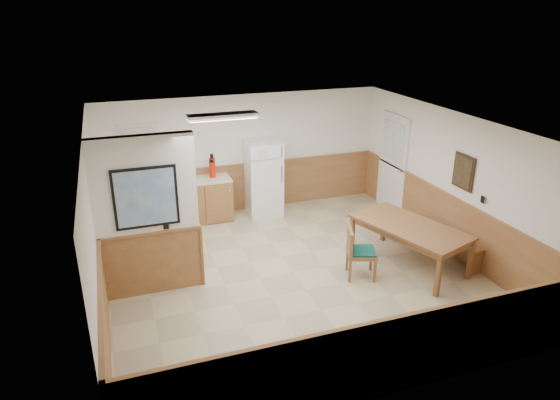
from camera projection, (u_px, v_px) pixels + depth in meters
name	position (u px, v px, depth m)	size (l,w,h in m)	color
ground	(293.00, 272.00, 8.38)	(6.00, 6.00, 0.00)	tan
ceiling	(295.00, 126.00, 7.46)	(6.00, 6.00, 0.02)	silver
back_wall	(244.00, 154.00, 10.55)	(6.00, 0.02, 2.50)	white
right_wall	(452.00, 183.00, 8.84)	(0.02, 6.00, 2.50)	white
left_wall	(94.00, 230.00, 7.00)	(0.02, 6.00, 2.50)	white
wainscot_back	(245.00, 187.00, 10.81)	(6.00, 0.04, 1.00)	#A57242
wainscot_right	(446.00, 221.00, 9.11)	(0.04, 6.00, 1.00)	#A57242
wainscot_left	(103.00, 276.00, 7.28)	(0.04, 6.00, 1.00)	#A57242
partition_wall	(148.00, 219.00, 7.40)	(1.50, 0.20, 2.50)	white
kitchen_counter	(192.00, 200.00, 10.19)	(2.20, 0.61, 1.00)	#A16239
exterior_door	(392.00, 163.00, 10.57)	(0.07, 1.02, 2.15)	white
kitchen_window	(140.00, 149.00, 9.78)	(0.80, 0.04, 1.00)	white
wall_painting	(463.00, 172.00, 8.46)	(0.04, 0.50, 0.60)	#312013
fluorescent_fixture	(223.00, 116.00, 8.38)	(1.20, 0.30, 0.09)	white
refrigerator	(263.00, 178.00, 10.49)	(0.73, 0.73, 1.58)	white
dining_table	(410.00, 230.00, 8.37)	(1.54, 2.15, 0.75)	#A8663D
dining_bench	(448.00, 239.00, 8.78)	(0.51, 1.50, 0.45)	#A8663D
dining_chair	(356.00, 249.00, 8.09)	(0.75, 0.62, 0.85)	#A8663D
fire_extinguisher	(212.00, 167.00, 10.12)	(0.15, 0.15, 0.49)	red
soap_bottle	(142.00, 180.00, 9.66)	(0.08, 0.08, 0.24)	#167D36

